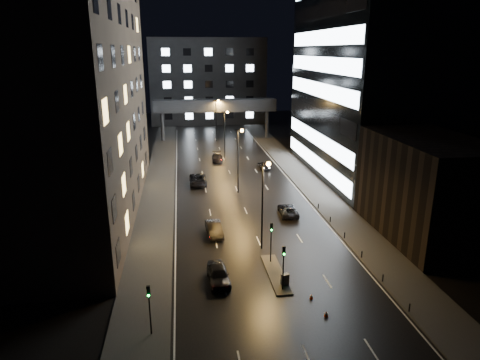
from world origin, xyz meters
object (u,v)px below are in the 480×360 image
Objects in this scene: car_toward_a at (288,210)px; car_toward_b at (264,165)px; utility_cabinet at (285,279)px; car_away_b at (214,229)px; car_away_c at (198,180)px; car_away_d at (217,157)px; car_away_a at (218,274)px.

car_toward_a is 1.14× the size of car_toward_b.
utility_cabinet is (-4.77, -17.85, 0.00)m from car_toward_a.
car_away_b is 4.40× the size of utility_cabinet.
car_away_c is at bearing 81.01° from utility_cabinet.
car_away_d is at bearing 72.05° from utility_cabinet.
utility_cabinet is at bearing -84.97° from car_away_d.
car_away_d is 48.66m from utility_cabinet.
car_toward_b is at bearing -90.04° from car_toward_a.
car_toward_a reaches higher than utility_cabinet.
car_toward_b is 4.03× the size of utility_cabinet.
car_away_a reaches higher than car_toward_b.
car_away_d is at bearing 79.86° from car_away_b.
car_away_d is 1.16× the size of car_toward_b.
car_away_c is 1.16× the size of car_away_d.
car_away_c is 19.23m from car_toward_a.
car_away_c is 1.34× the size of car_toward_b.
car_away_b is 11.75m from car_toward_a.
car_away_c is at bearing 35.99° from car_toward_b.
car_away_b is 20.66m from car_away_c.
car_away_a reaches higher than car_toward_a.
car_toward_b is at bearing 63.24° from car_away_b.
car_away_a reaches higher than car_away_b.
utility_cabinet is (2.20, -48.61, -0.05)m from car_away_d.
car_away_a is 0.96× the size of car_toward_a.
car_away_a is 6.42m from utility_cabinet.
car_toward_b reaches higher than utility_cabinet.
car_away_d reaches higher than car_toward_a.
car_away_b is 0.81× the size of car_away_c.
car_away_c reaches higher than car_toward_b.
car_toward_b is (8.30, -7.07, -0.10)m from car_away_d.
car_away_a is 4.42× the size of utility_cabinet.
car_toward_a is at bearing 22.04° from car_away_b.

